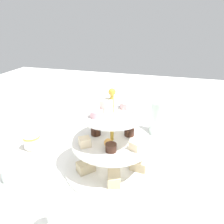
{
  "coord_description": "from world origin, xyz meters",
  "views": [
    {
      "loc": [
        -0.15,
        0.53,
        0.42
      ],
      "look_at": [
        0.0,
        0.0,
        0.18
      ],
      "focal_mm": 35.01,
      "sensor_mm": 36.0,
      "label": 1
    }
  ],
  "objects": [
    {
      "name": "water_glass_short_left",
      "position": [
        0.25,
        0.13,
        0.04
      ],
      "size": [
        0.06,
        0.06,
        0.07
      ],
      "primitive_type": "cylinder",
      "color": "silver",
      "rests_on": "ground_plane"
    },
    {
      "name": "teacup_with_saucer",
      "position": [
        0.3,
        -0.03,
        0.02
      ],
      "size": [
        0.09,
        0.09,
        0.05
      ],
      "color": "white",
      "rests_on": "ground_plane"
    },
    {
      "name": "water_glass_tall_right",
      "position": [
        -0.11,
        -0.26,
        0.07
      ],
      "size": [
        0.07,
        0.07,
        0.13
      ],
      "primitive_type": "cylinder",
      "color": "silver",
      "rests_on": "ground_plane"
    },
    {
      "name": "butter_knife_right",
      "position": [
        0.21,
        -0.26,
        0.0
      ],
      "size": [
        0.13,
        0.13,
        0.0
      ],
      "primitive_type": "cube",
      "rotation": [
        0.0,
        0.0,
        7.04
      ],
      "color": "silver",
      "rests_on": "ground_plane"
    },
    {
      "name": "water_glass_mid_back",
      "position": [
        0.03,
        0.25,
        0.05
      ],
      "size": [
        0.06,
        0.06,
        0.11
      ],
      "primitive_type": "cylinder",
      "color": "silver",
      "rests_on": "ground_plane"
    },
    {
      "name": "tiered_serving_stand",
      "position": [
        0.0,
        0.0,
        0.07
      ],
      "size": [
        0.28,
        0.28,
        0.25
      ],
      "color": "white",
      "rests_on": "ground_plane"
    },
    {
      "name": "ground_plane",
      "position": [
        0.0,
        0.0,
        0.0
      ],
      "size": [
        2.4,
        2.4,
        0.0
      ],
      "primitive_type": "plane",
      "color": "white"
    }
  ]
}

